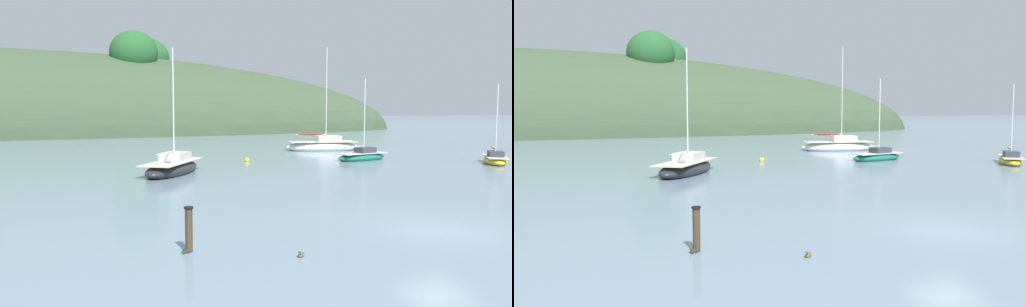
% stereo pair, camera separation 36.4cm
% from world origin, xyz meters
% --- Properties ---
extents(ground_plane, '(400.00, 400.00, 0.00)m').
position_xyz_m(ground_plane, '(0.00, 0.00, 0.00)').
color(ground_plane, slate).
extents(sailboat_cream_ketch, '(4.19, 4.92, 6.58)m').
position_xyz_m(sailboat_cream_ketch, '(19.73, 17.53, 0.33)').
color(sailboat_cream_ketch, gold).
rests_on(sailboat_cream_ketch, ground).
extents(sailboat_white_near, '(8.11, 3.98, 10.99)m').
position_xyz_m(sailboat_white_near, '(12.42, 33.75, 0.46)').
color(sailboat_white_near, white).
rests_on(sailboat_white_near, ground).
extents(sailboat_red_portside, '(5.90, 7.31, 8.86)m').
position_xyz_m(sailboat_red_portside, '(-6.14, 19.91, 0.42)').
color(sailboat_red_portside, '#232328').
rests_on(sailboat_red_portside, ground).
extents(sailboat_blue_center, '(5.39, 2.88, 7.16)m').
position_xyz_m(sailboat_blue_center, '(10.98, 23.50, 0.33)').
color(sailboat_blue_center, '#196B56').
rests_on(sailboat_blue_center, ground).
extents(mooring_buoy_outer, '(0.44, 0.44, 0.54)m').
position_xyz_m(mooring_buoy_outer, '(1.27, 25.79, 0.12)').
color(mooring_buoy_outer, yellow).
rests_on(mooring_buoy_outer, ground).
extents(duck_trailing, '(0.40, 0.32, 0.24)m').
position_xyz_m(duck_trailing, '(-9.41, 0.28, 0.05)').
color(duck_trailing, '#2D2823').
rests_on(duck_trailing, ground).
extents(duck_lone_left, '(0.36, 0.37, 0.24)m').
position_xyz_m(duck_lone_left, '(-6.16, -1.31, 0.05)').
color(duck_lone_left, brown).
rests_on(duck_lone_left, ground).
extents(jetty_piling, '(0.30, 0.30, 1.46)m').
position_xyz_m(jetty_piling, '(-9.30, 0.38, 0.75)').
color(jetty_piling, '#423323').
rests_on(jetty_piling, ground).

